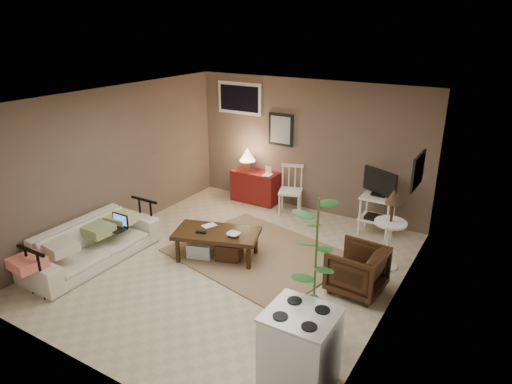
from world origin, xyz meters
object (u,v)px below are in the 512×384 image
Objects in this scene: side_table at (391,220)px; potted_plant at (316,265)px; spindle_chair at (291,191)px; red_console at (255,183)px; stove at (300,350)px; armchair at (357,268)px; sofa at (91,237)px; tv_stand at (378,201)px; coffee_table at (217,242)px.

side_table is 0.70× the size of potted_plant.
red_console is at bearing 170.33° from spindle_chair.
spindle_chair is 4.27m from stove.
armchair is at bearing -35.96° from red_console.
sofa is 2.97× the size of armchair.
spindle_chair is at bearing 178.06° from tv_stand.
spindle_chair reaches higher than coffee_table.
coffee_table is 2.52m from side_table.
stove is (2.02, -3.76, 0.00)m from spindle_chair.
potted_plant reaches higher than coffee_table.
tv_stand reaches higher than sofa.
potted_plant reaches higher than side_table.
red_console is at bearing -13.64° from sofa.
spindle_chair is 1.05× the size of stove.
stove is at bearing -91.57° from side_table.
side_table is at bearing 88.43° from stove.
armchair is 0.40× the size of potted_plant.
sofa is 3.50m from potted_plant.
side_table is 2.72m from stove.
sofa reaches higher than coffee_table.
tv_stand is at bearing -166.41° from armchair.
side_table is (2.25, 1.05, 0.48)m from coffee_table.
red_console reaches higher than spindle_chair.
red_console is 0.87m from spindle_chair.
red_console reaches higher than sofa.
potted_plant reaches higher than armchair.
coffee_table is at bearing -72.59° from red_console.
tv_stand reaches higher than spindle_chair.
armchair is (3.57, 1.26, -0.06)m from sofa.
sofa is at bearing -136.77° from tv_stand.
spindle_chair is 1.63m from tv_stand.
spindle_chair is at bearing -130.16° from armchair.
coffee_table is 1.29× the size of red_console.
coffee_table is 2.01× the size of armchair.
armchair is at bearing -102.09° from side_table.
tv_stand is at bearing 115.53° from side_table.
armchair is (2.78, -2.02, -0.03)m from red_console.
red_console is 3.21m from side_table.
armchair is (1.92, -1.87, -0.08)m from spindle_chair.
spindle_chair is at bearing 85.96° from coffee_table.
red_console is 4.16m from potted_plant.
potted_plant is at bearing -1.47° from armchair.
sofa is 2.28× the size of spindle_chair.
potted_plant is at bearing 105.15° from stove.
potted_plant is (-0.28, -1.94, 0.16)m from side_table.
spindle_chair reaches higher than sofa.
stove is (0.41, -3.71, -0.17)m from tv_stand.
potted_plant reaches higher than spindle_chair.
red_console reaches higher than armchair.
sofa is 4.49m from tv_stand.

